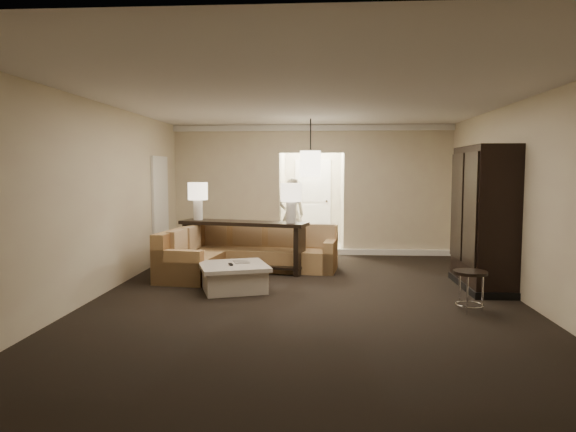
# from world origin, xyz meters

# --- Properties ---
(ground) EXTENTS (8.00, 8.00, 0.00)m
(ground) POSITION_xyz_m (0.00, 0.00, 0.00)
(ground) COLOR black
(ground) RESTS_ON ground
(wall_back) EXTENTS (6.00, 0.04, 2.80)m
(wall_back) POSITION_xyz_m (0.00, 4.00, 1.40)
(wall_back) COLOR beige
(wall_back) RESTS_ON ground
(wall_front) EXTENTS (6.00, 0.04, 2.80)m
(wall_front) POSITION_xyz_m (0.00, -4.00, 1.40)
(wall_front) COLOR beige
(wall_front) RESTS_ON ground
(wall_left) EXTENTS (0.04, 8.00, 2.80)m
(wall_left) POSITION_xyz_m (-3.00, 0.00, 1.40)
(wall_left) COLOR beige
(wall_left) RESTS_ON ground
(wall_right) EXTENTS (0.04, 8.00, 2.80)m
(wall_right) POSITION_xyz_m (3.00, 0.00, 1.40)
(wall_right) COLOR beige
(wall_right) RESTS_ON ground
(ceiling) EXTENTS (6.00, 8.00, 0.02)m
(ceiling) POSITION_xyz_m (0.00, 0.00, 2.80)
(ceiling) COLOR silver
(ceiling) RESTS_ON wall_back
(crown_molding) EXTENTS (6.00, 0.10, 0.12)m
(crown_molding) POSITION_xyz_m (0.00, 3.95, 2.73)
(crown_molding) COLOR white
(crown_molding) RESTS_ON wall_back
(baseboard) EXTENTS (6.00, 0.10, 0.12)m
(baseboard) POSITION_xyz_m (0.00, 3.95, 0.06)
(baseboard) COLOR white
(baseboard) RESTS_ON ground
(side_door) EXTENTS (0.05, 0.90, 2.10)m
(side_door) POSITION_xyz_m (-2.97, 2.80, 1.05)
(side_door) COLOR white
(side_door) RESTS_ON ground
(foyer) EXTENTS (1.44, 2.02, 2.80)m
(foyer) POSITION_xyz_m (0.00, 5.34, 1.30)
(foyer) COLOR silver
(foyer) RESTS_ON ground
(sectional_sofa) EXTENTS (3.00, 2.29, 0.83)m
(sectional_sofa) POSITION_xyz_m (-1.26, 1.95, 0.33)
(sectional_sofa) COLOR brown
(sectional_sofa) RESTS_ON ground
(coffee_table) EXTENTS (1.26, 1.26, 0.42)m
(coffee_table) POSITION_xyz_m (-1.12, 0.49, 0.20)
(coffee_table) COLOR silver
(coffee_table) RESTS_ON ground
(console_table) EXTENTS (2.40, 1.09, 0.91)m
(console_table) POSITION_xyz_m (-1.20, 2.00, 0.54)
(console_table) COLOR black
(console_table) RESTS_ON ground
(armoire) EXTENTS (0.65, 1.52, 2.19)m
(armoire) POSITION_xyz_m (2.69, 0.86, 1.05)
(armoire) COLOR black
(armoire) RESTS_ON ground
(drink_table) EXTENTS (0.43, 0.43, 0.53)m
(drink_table) POSITION_xyz_m (2.12, -0.53, 0.38)
(drink_table) COLOR black
(drink_table) RESTS_ON ground
(table_lamp_left) EXTENTS (0.36, 0.36, 0.69)m
(table_lamp_left) POSITION_xyz_m (-2.07, 2.22, 1.37)
(table_lamp_left) COLOR silver
(table_lamp_left) RESTS_ON console_table
(table_lamp_right) EXTENTS (0.36, 0.36, 0.69)m
(table_lamp_right) POSITION_xyz_m (-0.32, 1.78, 1.37)
(table_lamp_right) COLOR silver
(table_lamp_right) RESTS_ON console_table
(pendant_light) EXTENTS (0.38, 0.38, 1.09)m
(pendant_light) POSITION_xyz_m (0.00, 2.70, 1.95)
(pendant_light) COLOR black
(pendant_light) RESTS_ON ceiling
(person) EXTENTS (0.78, 0.65, 1.84)m
(person) POSITION_xyz_m (-0.45, 4.30, 0.92)
(person) COLOR beige
(person) RESTS_ON ground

